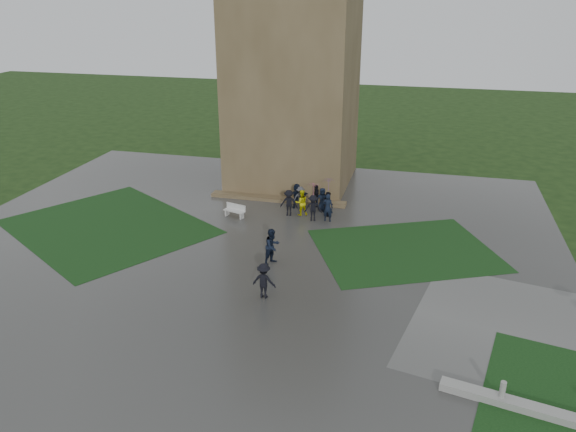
% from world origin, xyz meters
% --- Properties ---
extents(ground, '(120.00, 120.00, 0.00)m').
position_xyz_m(ground, '(0.00, 0.00, 0.00)').
color(ground, black).
extents(plaza, '(34.00, 34.00, 0.02)m').
position_xyz_m(plaza, '(0.00, 2.00, 0.01)').
color(plaza, '#333331').
rests_on(plaza, ground).
extents(lawn_inset_left, '(14.10, 13.46, 0.01)m').
position_xyz_m(lawn_inset_left, '(-8.50, 4.00, 0.03)').
color(lawn_inset_left, black).
rests_on(lawn_inset_left, plaza).
extents(lawn_inset_right, '(11.12, 10.15, 0.01)m').
position_xyz_m(lawn_inset_right, '(8.50, 5.00, 0.03)').
color(lawn_inset_right, black).
rests_on(lawn_inset_right, plaza).
extents(tower, '(8.00, 8.00, 18.00)m').
position_xyz_m(tower, '(0.00, 15.00, 9.00)').
color(tower, brown).
rests_on(tower, ground).
extents(tower_plinth, '(9.00, 0.80, 0.22)m').
position_xyz_m(tower_plinth, '(0.00, 10.60, 0.13)').
color(tower_plinth, brown).
rests_on(tower_plinth, plaza).
extents(bench, '(1.43, 0.79, 0.79)m').
position_xyz_m(bench, '(-1.80, 7.27, 0.43)').
color(bench, silver).
rests_on(bench, plaza).
extents(visitor_cluster, '(3.38, 3.24, 2.37)m').
position_xyz_m(visitor_cluster, '(2.46, 8.86, 0.99)').
color(visitor_cluster, black).
rests_on(visitor_cluster, plaza).
extents(pedestrian_mid, '(0.90, 1.04, 1.86)m').
position_xyz_m(pedestrian_mid, '(2.08, 1.84, 0.95)').
color(pedestrian_mid, black).
rests_on(pedestrian_mid, plaza).
extents(pedestrian_near, '(1.10, 0.62, 1.65)m').
position_xyz_m(pedestrian_near, '(2.62, -1.50, 0.85)').
color(pedestrian_near, black).
rests_on(pedestrian_near, plaza).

